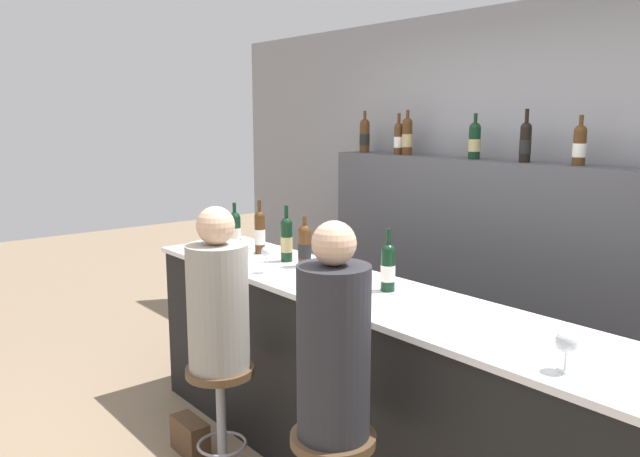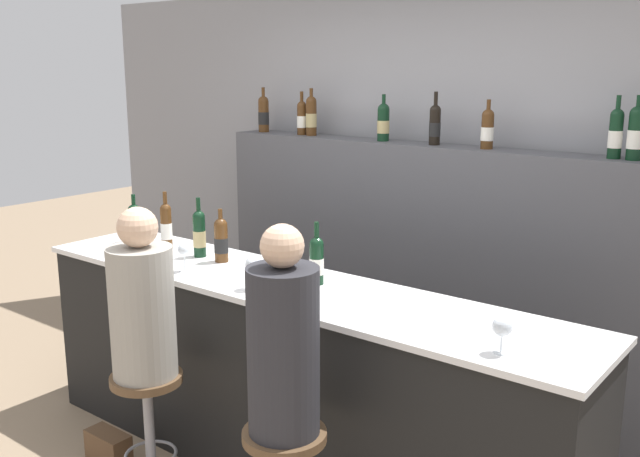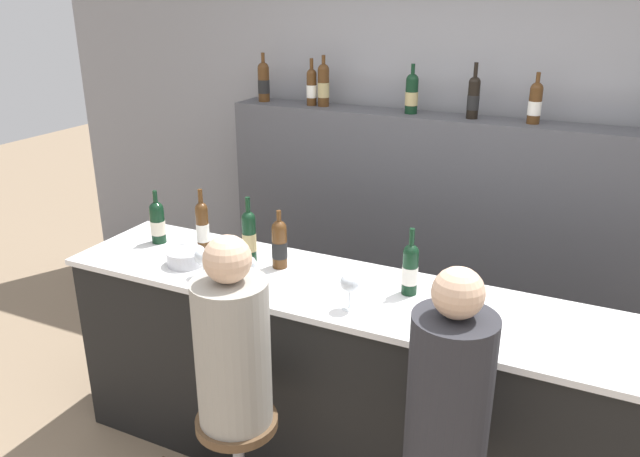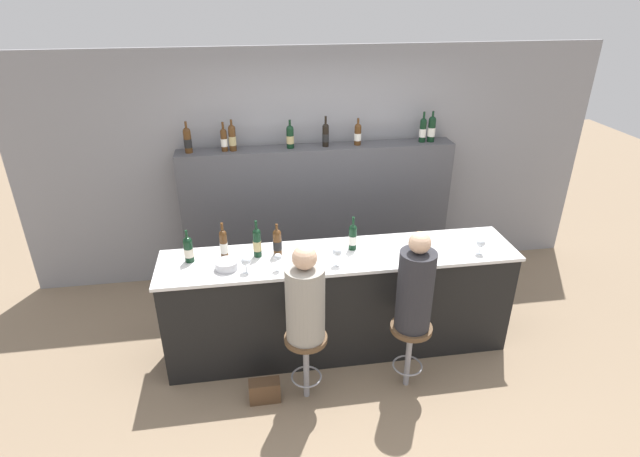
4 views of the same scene
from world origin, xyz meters
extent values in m
plane|color=#8C755B|center=(0.00, 0.00, 0.00)|extent=(16.00, 16.00, 0.00)
cube|color=gray|center=(0.00, 1.83, 1.30)|extent=(6.40, 0.05, 2.60)
cube|color=black|center=(0.00, 0.30, 0.49)|extent=(3.12, 0.60, 0.99)
cube|color=white|center=(0.00, 0.30, 1.00)|extent=(3.16, 0.64, 0.03)
cube|color=#4C4C51|center=(0.00, 1.61, 0.80)|extent=(2.97, 0.28, 1.60)
cylinder|color=black|center=(-1.30, 0.38, 1.11)|extent=(0.08, 0.08, 0.19)
cylinder|color=beige|center=(-1.30, 0.38, 1.11)|extent=(0.08, 0.08, 0.08)
sphere|color=black|center=(-1.30, 0.38, 1.21)|extent=(0.08, 0.08, 0.08)
cylinder|color=black|center=(-1.30, 0.38, 1.27)|extent=(0.02, 0.02, 0.09)
cylinder|color=#4C2D14|center=(-1.00, 0.38, 1.14)|extent=(0.07, 0.07, 0.24)
cylinder|color=white|center=(-1.00, 0.38, 1.13)|extent=(0.07, 0.07, 0.10)
sphere|color=#4C2D14|center=(-1.00, 0.38, 1.26)|extent=(0.07, 0.07, 0.07)
cylinder|color=#4C2D14|center=(-1.00, 0.38, 1.32)|extent=(0.02, 0.02, 0.09)
cylinder|color=black|center=(-0.72, 0.38, 1.13)|extent=(0.07, 0.07, 0.23)
cylinder|color=tan|center=(-0.72, 0.38, 1.12)|extent=(0.07, 0.07, 0.09)
sphere|color=black|center=(-0.72, 0.38, 1.25)|extent=(0.07, 0.07, 0.07)
cylinder|color=black|center=(-0.72, 0.38, 1.31)|extent=(0.02, 0.02, 0.10)
cylinder|color=#4C2D14|center=(-0.54, 0.38, 1.12)|extent=(0.07, 0.07, 0.21)
cylinder|color=black|center=(-0.54, 0.38, 1.11)|extent=(0.08, 0.08, 0.08)
sphere|color=#4C2D14|center=(-0.54, 0.38, 1.23)|extent=(0.07, 0.07, 0.07)
cylinder|color=#4C2D14|center=(-0.54, 0.38, 1.28)|extent=(0.02, 0.02, 0.07)
cylinder|color=black|center=(0.13, 0.38, 1.12)|extent=(0.07, 0.07, 0.20)
cylinder|color=white|center=(0.13, 0.38, 1.11)|extent=(0.07, 0.07, 0.08)
sphere|color=black|center=(0.13, 0.38, 1.22)|extent=(0.07, 0.07, 0.07)
cylinder|color=black|center=(0.13, 0.38, 1.28)|extent=(0.02, 0.02, 0.10)
cylinder|color=#4C2D14|center=(-1.33, 1.61, 1.71)|extent=(0.08, 0.08, 0.22)
cylinder|color=black|center=(-1.33, 1.61, 1.70)|extent=(0.08, 0.08, 0.09)
sphere|color=#4C2D14|center=(-1.33, 1.61, 1.82)|extent=(0.08, 0.08, 0.08)
cylinder|color=#4C2D14|center=(-1.33, 1.61, 1.88)|extent=(0.02, 0.02, 0.09)
cylinder|color=#4C2D14|center=(-0.97, 1.61, 1.70)|extent=(0.07, 0.07, 0.20)
cylinder|color=white|center=(-0.97, 1.61, 1.69)|extent=(0.07, 0.07, 0.08)
sphere|color=#4C2D14|center=(-0.97, 1.61, 1.80)|extent=(0.07, 0.07, 0.07)
cylinder|color=#4C2D14|center=(-0.97, 1.61, 1.86)|extent=(0.02, 0.02, 0.09)
cylinder|color=#4C2D14|center=(-0.89, 1.61, 1.72)|extent=(0.07, 0.07, 0.23)
cylinder|color=tan|center=(-0.89, 1.61, 1.71)|extent=(0.08, 0.08, 0.09)
sphere|color=#4C2D14|center=(-0.89, 1.61, 1.83)|extent=(0.07, 0.07, 0.07)
cylinder|color=#4C2D14|center=(-0.89, 1.61, 1.89)|extent=(0.02, 0.02, 0.08)
cylinder|color=black|center=(-0.29, 1.61, 1.70)|extent=(0.08, 0.08, 0.20)
cylinder|color=tan|center=(-0.29, 1.61, 1.69)|extent=(0.08, 0.08, 0.08)
sphere|color=black|center=(-0.29, 1.61, 1.80)|extent=(0.08, 0.08, 0.08)
cylinder|color=black|center=(-0.29, 1.61, 1.86)|extent=(0.02, 0.02, 0.08)
cylinder|color=black|center=(0.08, 1.61, 1.71)|extent=(0.07, 0.07, 0.21)
cylinder|color=black|center=(0.08, 1.61, 1.70)|extent=(0.07, 0.07, 0.08)
sphere|color=black|center=(0.08, 1.61, 1.81)|extent=(0.07, 0.07, 0.07)
cylinder|color=black|center=(0.08, 1.61, 1.87)|extent=(0.02, 0.02, 0.10)
cylinder|color=#4C2D14|center=(0.43, 1.61, 1.70)|extent=(0.07, 0.07, 0.19)
cylinder|color=white|center=(0.43, 1.61, 1.69)|extent=(0.07, 0.07, 0.08)
sphere|color=#4C2D14|center=(0.43, 1.61, 1.80)|extent=(0.07, 0.07, 0.07)
cylinder|color=#4C2D14|center=(0.43, 1.61, 1.85)|extent=(0.02, 0.02, 0.08)
cylinder|color=black|center=(1.15, 1.61, 1.71)|extent=(0.07, 0.07, 0.23)
cylinder|color=white|center=(1.15, 1.61, 1.70)|extent=(0.07, 0.07, 0.09)
sphere|color=black|center=(1.15, 1.61, 1.83)|extent=(0.07, 0.07, 0.07)
cylinder|color=black|center=(1.15, 1.61, 1.88)|extent=(0.02, 0.02, 0.09)
cylinder|color=black|center=(1.25, 1.61, 1.72)|extent=(0.08, 0.08, 0.24)
cylinder|color=white|center=(1.25, 1.61, 1.71)|extent=(0.08, 0.08, 0.09)
sphere|color=black|center=(1.25, 1.61, 1.84)|extent=(0.08, 0.08, 0.08)
cylinder|color=black|center=(1.25, 1.61, 1.89)|extent=(0.02, 0.02, 0.08)
cylinder|color=silver|center=(-0.82, 0.13, 1.02)|extent=(0.06, 0.06, 0.00)
cylinder|color=silver|center=(-0.82, 0.13, 1.05)|extent=(0.01, 0.01, 0.06)
sphere|color=silver|center=(-0.82, 0.13, 1.12)|extent=(0.08, 0.08, 0.08)
cylinder|color=silver|center=(-0.56, 0.13, 1.02)|extent=(0.06, 0.06, 0.00)
cylinder|color=silver|center=(-0.56, 0.13, 1.07)|extent=(0.01, 0.01, 0.09)
sphere|color=silver|center=(-0.56, 0.13, 1.14)|extent=(0.06, 0.06, 0.06)
cylinder|color=silver|center=(-0.06, 0.13, 1.02)|extent=(0.06, 0.06, 0.00)
cylinder|color=silver|center=(-0.06, 0.13, 1.06)|extent=(0.01, 0.01, 0.08)
sphere|color=silver|center=(-0.06, 0.13, 1.14)|extent=(0.08, 0.08, 0.08)
cylinder|color=silver|center=(1.22, 0.13, 1.02)|extent=(0.06, 0.06, 0.00)
cylinder|color=silver|center=(1.22, 0.13, 1.06)|extent=(0.01, 0.01, 0.06)
sphere|color=silver|center=(1.22, 0.13, 1.12)|extent=(0.08, 0.08, 0.08)
cylinder|color=#B7B7BC|center=(-0.98, 0.21, 1.06)|extent=(0.19, 0.19, 0.07)
cylinder|color=gray|center=(-0.39, -0.29, 0.29)|extent=(0.05, 0.05, 0.59)
torus|color=gray|center=(-0.39, -0.29, 0.21)|extent=(0.26, 0.26, 0.02)
cylinder|color=brown|center=(-0.39, -0.29, 0.61)|extent=(0.35, 0.35, 0.04)
cylinder|color=gray|center=(-0.39, -0.29, 0.94)|extent=(0.31, 0.31, 0.63)
sphere|color=#D8AD8C|center=(-0.39, -0.29, 1.36)|extent=(0.19, 0.19, 0.19)
cylinder|color=gray|center=(0.49, -0.29, 0.29)|extent=(0.05, 0.05, 0.59)
torus|color=gray|center=(0.49, -0.29, 0.21)|extent=(0.26, 0.26, 0.02)
cylinder|color=brown|center=(0.49, -0.29, 0.61)|extent=(0.35, 0.35, 0.04)
cylinder|color=#28282D|center=(0.49, -0.29, 0.97)|extent=(0.29, 0.29, 0.69)
sphere|color=#D8AD8C|center=(0.49, -0.29, 1.41)|extent=(0.17, 0.17, 0.17)
cube|color=#513823|center=(-0.74, -0.29, 0.10)|extent=(0.26, 0.12, 0.20)
camera|label=1|loc=(2.23, -1.80, 1.87)|focal=35.00mm
camera|label=2|loc=(2.23, -2.28, 2.08)|focal=40.00mm
camera|label=3|loc=(0.87, -2.09, 2.31)|focal=35.00mm
camera|label=4|loc=(-0.76, -3.45, 3.18)|focal=28.00mm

